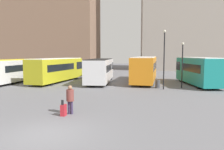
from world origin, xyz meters
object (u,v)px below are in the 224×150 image
at_px(bus_1, 58,69).
at_px(bus_0, 19,69).
at_px(bus_4, 198,70).
at_px(suitcase, 63,110).
at_px(bus_2, 100,70).
at_px(trash_bin, 158,84).
at_px(bus_3, 145,68).
at_px(lamp_post_1, 164,55).
at_px(lamp_post_0, 182,61).
at_px(traveler, 70,97).

bearing_deg(bus_1, bus_0, 104.34).
distance_m(bus_4, suitcase, 18.57).
bearing_deg(bus_4, bus_2, 78.65).
relative_size(bus_1, suitcase, 11.19).
bearing_deg(bus_2, trash_bin, -120.94).
distance_m(bus_3, lamp_post_1, 6.47).
xyz_separation_m(bus_4, suitcase, (-11.57, -14.45, -1.42)).
relative_size(bus_1, lamp_post_0, 2.22).
relative_size(bus_0, bus_4, 1.16).
bearing_deg(lamp_post_1, bus_2, 146.00).
height_order(bus_1, suitcase, bus_1).
distance_m(traveler, lamp_post_1, 12.51).
relative_size(bus_0, bus_2, 1.10).
relative_size(traveler, lamp_post_0, 0.36).
distance_m(bus_2, trash_bin, 8.07).
height_order(lamp_post_0, trash_bin, lamp_post_0).
height_order(bus_2, traveler, bus_2).
height_order(suitcase, trash_bin, suitcase).
bearing_deg(lamp_post_0, bus_3, 127.80).
bearing_deg(traveler, bus_2, 6.38).
relative_size(suitcase, lamp_post_0, 0.20).
bearing_deg(trash_bin, lamp_post_1, -63.66).
height_order(lamp_post_0, lamp_post_1, lamp_post_1).
height_order(bus_4, traveler, bus_4).
xyz_separation_m(bus_0, traveler, (11.48, -14.91, -0.58)).
relative_size(lamp_post_0, lamp_post_1, 0.80).
relative_size(bus_0, lamp_post_0, 2.23).
bearing_deg(bus_2, traveler, -178.80).
bearing_deg(suitcase, bus_3, -13.97).
bearing_deg(bus_3, bus_2, 107.38).
relative_size(traveler, lamp_post_1, 0.29).
bearing_deg(bus_0, trash_bin, -97.88).
bearing_deg(bus_3, trash_bin, -159.77).
xyz_separation_m(bus_0, lamp_post_0, (20.41, -3.54, 1.30)).
xyz_separation_m(suitcase, lamp_post_1, (7.13, 10.60, 3.20)).
relative_size(bus_1, bus_4, 1.16).
xyz_separation_m(traveler, trash_bin, (6.36, 11.15, -0.61)).
bearing_deg(trash_bin, bus_2, 149.92).
xyz_separation_m(bus_1, traveler, (6.27, -15.32, -0.65)).
distance_m(traveler, lamp_post_0, 14.58).
bearing_deg(traveler, bus_1, 26.58).
relative_size(suitcase, trash_bin, 1.14).
relative_size(bus_1, bus_3, 0.98).
height_order(bus_1, trash_bin, bus_1).
relative_size(bus_0, suitcase, 11.20).
bearing_deg(lamp_post_1, trash_bin, 116.34).
height_order(bus_1, bus_2, bus_1).
height_order(bus_1, lamp_post_1, lamp_post_1).
bearing_deg(bus_1, bus_3, -75.97).
bearing_deg(lamp_post_1, bus_3, 105.27).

